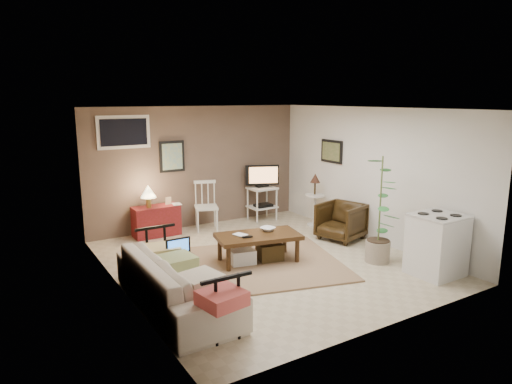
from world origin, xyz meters
TOP-DOWN VIEW (x-y plane):
  - floor at (0.00, 0.00)m, footprint 5.00×5.00m
  - art_back at (-0.55, 2.48)m, footprint 0.50×0.03m
  - art_right at (2.23, 1.05)m, footprint 0.03×0.60m
  - window at (-1.45, 2.48)m, footprint 0.96×0.03m
  - rug at (-0.27, -0.05)m, footprint 3.18×2.80m
  - coffee_table at (-0.13, 0.02)m, footprint 1.40×0.92m
  - sofa at (-1.80, -0.76)m, footprint 0.65×2.24m
  - sofa_pillows at (-1.75, -1.02)m, footprint 0.43×2.13m
  - sofa_end_rails at (-1.67, -0.76)m, footprint 0.60×2.24m
  - laptop at (-1.58, -0.37)m, footprint 0.34×0.25m
  - red_console at (-1.01, 2.23)m, footprint 0.86×0.38m
  - spindle_chair at (-0.02, 2.12)m, footprint 0.55×0.55m
  - tv_stand at (1.31, 2.16)m, footprint 0.67×0.45m
  - side_table at (1.97, 1.22)m, footprint 0.40×0.40m
  - armchair at (1.81, 0.25)m, footprint 0.85×0.88m
  - potted_plant at (1.52, -0.94)m, footprint 0.43×0.43m
  - stove at (1.84, -1.77)m, footprint 0.70×0.65m
  - bowl at (0.11, 0.11)m, footprint 0.24×0.13m
  - book_table at (-0.46, 0.09)m, footprint 0.15×0.07m
  - book_console at (-0.70, 2.15)m, footprint 0.16×0.04m

SIDE VIEW (x-z plane):
  - floor at x=0.00m, z-range 0.00..0.00m
  - rug at x=-0.27m, z-range 0.00..0.03m
  - coffee_table at x=-0.13m, z-range 0.03..0.52m
  - red_console at x=-1.01m, z-range -0.15..0.84m
  - armchair at x=1.81m, z-range 0.00..0.75m
  - sofa_end_rails at x=-1.67m, z-range 0.00..0.75m
  - sofa at x=-1.80m, z-range 0.00..0.88m
  - spindle_chair at x=-0.02m, z-range -0.03..0.93m
  - stove at x=1.84m, z-range 0.00..0.91m
  - sofa_pillows at x=-1.75m, z-range 0.46..0.61m
  - laptop at x=-1.58m, z-range 0.45..0.68m
  - book_table at x=-0.46m, z-range 0.46..0.67m
  - bowl at x=0.11m, z-range 0.46..0.69m
  - tv_stand at x=1.31m, z-range 0.03..1.21m
  - side_table at x=1.97m, z-range 0.13..1.20m
  - book_console at x=-0.70m, z-range 0.57..0.79m
  - potted_plant at x=1.52m, z-range 0.05..1.77m
  - art_back at x=-0.55m, z-range 1.15..1.75m
  - art_right at x=2.23m, z-range 1.29..1.75m
  - window at x=-1.45m, z-range 1.65..2.25m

